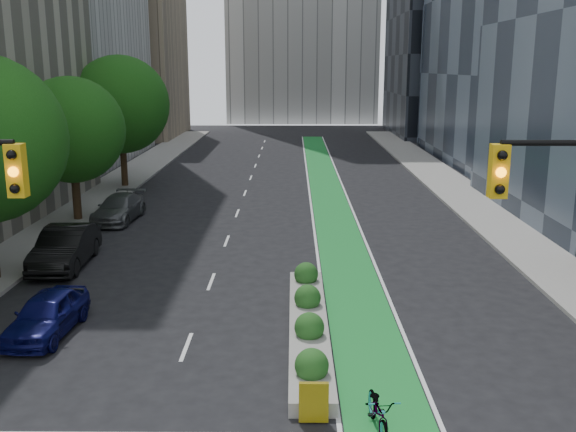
{
  "coord_description": "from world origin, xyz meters",
  "views": [
    {
      "loc": [
        0.71,
        -11.85,
        8.24
      ],
      "look_at": [
        0.53,
        10.52,
        3.0
      ],
      "focal_mm": 40.0,
      "sensor_mm": 36.0,
      "label": 1
    }
  ],
  "objects_px": {
    "parked_car_left_mid": "(65,247)",
    "parked_car_left_far": "(119,208)",
    "median_planter": "(308,322)",
    "bicycle": "(379,412)",
    "parked_car_left_near": "(47,314)"
  },
  "relations": [
    {
      "from": "parked_car_left_mid",
      "to": "parked_car_left_far",
      "type": "bearing_deg",
      "value": 87.11
    },
    {
      "from": "median_planter",
      "to": "bicycle",
      "type": "height_order",
      "value": "median_planter"
    },
    {
      "from": "bicycle",
      "to": "parked_car_left_far",
      "type": "bearing_deg",
      "value": 114.68
    },
    {
      "from": "parked_car_left_near",
      "to": "parked_car_left_mid",
      "type": "xyz_separation_m",
      "value": [
        -1.85,
        7.02,
        0.16
      ]
    },
    {
      "from": "parked_car_left_near",
      "to": "median_planter",
      "type": "bearing_deg",
      "value": 4.26
    },
    {
      "from": "parked_car_left_near",
      "to": "parked_car_left_mid",
      "type": "height_order",
      "value": "parked_car_left_mid"
    },
    {
      "from": "bicycle",
      "to": "parked_car_left_near",
      "type": "relative_size",
      "value": 0.52
    },
    {
      "from": "parked_car_left_far",
      "to": "parked_car_left_mid",
      "type": "bearing_deg",
      "value": -86.78
    },
    {
      "from": "parked_car_left_near",
      "to": "parked_car_left_far",
      "type": "distance_m",
      "value": 15.32
    },
    {
      "from": "bicycle",
      "to": "parked_car_left_near",
      "type": "distance_m",
      "value": 11.14
    },
    {
      "from": "parked_car_left_mid",
      "to": "parked_car_left_far",
      "type": "height_order",
      "value": "parked_car_left_mid"
    },
    {
      "from": "bicycle",
      "to": "parked_car_left_near",
      "type": "bearing_deg",
      "value": 146.06
    },
    {
      "from": "parked_car_left_mid",
      "to": "parked_car_left_near",
      "type": "bearing_deg",
      "value": -77.68
    },
    {
      "from": "median_planter",
      "to": "parked_car_left_near",
      "type": "distance_m",
      "value": 8.21
    },
    {
      "from": "bicycle",
      "to": "parked_car_left_far",
      "type": "relative_size",
      "value": 0.43
    }
  ]
}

